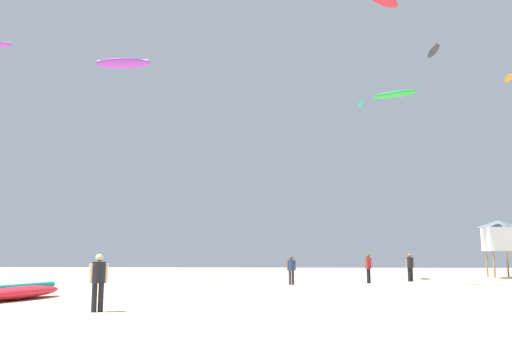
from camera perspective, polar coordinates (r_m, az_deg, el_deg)
ground_plane at (r=12.39m, az=-6.71°, el=-16.34°), size 120.00×120.00×0.00m
person_foreground at (r=16.24m, az=-16.25°, el=-10.99°), size 0.46×0.36×1.61m
person_midground at (r=32.23m, az=11.73°, el=-10.01°), size 0.38×0.50×1.67m
person_left at (r=30.04m, az=3.74°, el=-10.38°), size 0.49×0.35×1.56m
person_right at (r=34.94m, az=15.89°, el=-9.75°), size 0.53×0.38×1.70m
kite_grounded_near at (r=21.59m, az=-23.94°, el=-11.83°), size 2.14×4.79×0.57m
lifeguard_tower at (r=43.94m, az=24.20°, el=-6.41°), size 2.30×2.30×4.15m
kite_aloft_0 at (r=37.59m, az=-13.85°, el=10.70°), size 3.70×1.21×0.68m
kite_aloft_2 at (r=55.85m, az=10.97°, el=6.64°), size 0.63×2.10×0.37m
kite_aloft_5 at (r=50.65m, az=25.06°, el=8.65°), size 0.92×2.33×0.27m
kite_aloft_6 at (r=30.96m, az=14.40°, el=7.58°), size 2.57×1.71×0.33m
kite_aloft_8 at (r=55.12m, az=18.16°, el=11.66°), size 1.08×3.32×0.61m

